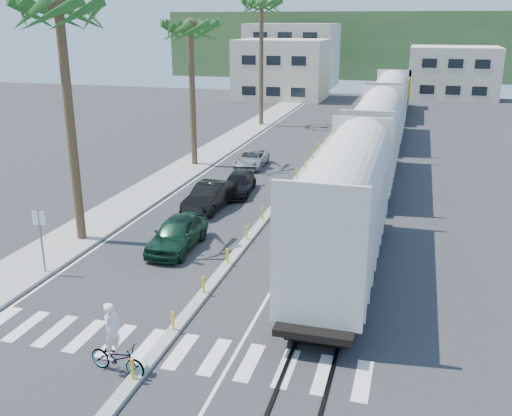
% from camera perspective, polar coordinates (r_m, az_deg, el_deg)
% --- Properties ---
extents(ground, '(140.00, 140.00, 0.00)m').
position_cam_1_polar(ground, '(21.53, -7.17, -11.02)').
color(ground, '#28282B').
rests_on(ground, ground).
extents(sidewalk, '(3.00, 90.00, 0.15)m').
position_cam_1_polar(sidewalk, '(46.36, -5.00, 5.22)').
color(sidewalk, gray).
rests_on(sidewalk, ground).
extents(rails, '(1.56, 100.00, 0.06)m').
position_cam_1_polar(rails, '(46.47, 12.20, 4.85)').
color(rails, black).
rests_on(rails, ground).
extents(median, '(0.45, 60.00, 0.85)m').
position_cam_1_polar(median, '(39.33, 4.07, 2.89)').
color(median, gray).
rests_on(median, ground).
extents(crosswalk, '(14.00, 2.20, 0.01)m').
position_cam_1_polar(crosswalk, '(19.97, -9.44, -13.65)').
color(crosswalk, silver).
rests_on(crosswalk, ground).
extents(lane_markings, '(9.42, 90.00, 0.01)m').
position_cam_1_polar(lane_markings, '(44.57, 2.69, 4.65)').
color(lane_markings, silver).
rests_on(lane_markings, ground).
extents(freight_train, '(3.00, 60.94, 5.85)m').
position_cam_1_polar(freight_train, '(44.16, 12.28, 7.97)').
color(freight_train, beige).
rests_on(freight_train, ground).
extents(palm_trees, '(3.50, 37.20, 13.75)m').
position_cam_1_polar(palm_trees, '(42.89, -6.02, 18.61)').
color(palm_trees, brown).
rests_on(palm_trees, ground).
extents(street_sign, '(0.60, 0.08, 3.00)m').
position_cam_1_polar(street_sign, '(25.76, -20.76, -2.27)').
color(street_sign, slate).
rests_on(street_sign, ground).
extents(buildings, '(38.00, 27.00, 10.00)m').
position_cam_1_polar(buildings, '(90.17, 7.01, 14.24)').
color(buildings, beige).
rests_on(buildings, ground).
extents(hillside, '(80.00, 20.00, 12.00)m').
position_cam_1_polar(hillside, '(117.54, 12.53, 15.67)').
color(hillside, '#385628').
rests_on(hillside, ground).
extents(car_lead, '(2.02, 4.68, 1.57)m').
position_cam_1_polar(car_lead, '(27.55, -7.88, -2.52)').
color(car_lead, '#10301E').
rests_on(car_lead, ground).
extents(car_second, '(2.34, 4.94, 1.55)m').
position_cam_1_polar(car_second, '(33.12, -4.63, 1.16)').
color(car_second, black).
rests_on(car_second, ground).
extents(car_third, '(2.67, 4.76, 1.28)m').
position_cam_1_polar(car_third, '(36.08, -1.80, 2.43)').
color(car_third, black).
rests_on(car_third, ground).
extents(car_rear, '(2.39, 4.58, 1.23)m').
position_cam_1_polar(car_rear, '(42.79, -0.49, 4.93)').
color(car_rear, '#B9BBBE').
rests_on(car_rear, ground).
extents(cyclist, '(1.32, 2.22, 2.39)m').
position_cam_1_polar(cyclist, '(18.65, -13.81, -13.74)').
color(cyclist, '#9EA0A5').
rests_on(cyclist, ground).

